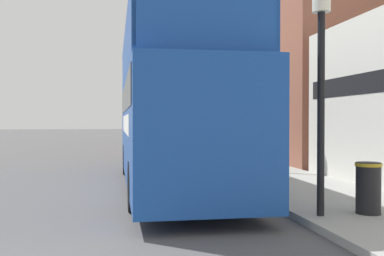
{
  "coord_description": "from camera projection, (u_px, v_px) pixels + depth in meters",
  "views": [
    {
      "loc": [
        2.08,
        -3.71,
        1.84
      ],
      "look_at": [
        4.24,
        8.5,
        1.63
      ],
      "focal_mm": 42.0,
      "sensor_mm": 36.0,
      "label": 1
    }
  ],
  "objects": [
    {
      "name": "ground_plane",
      "position": [
        74.0,
        155.0,
        24.0
      ],
      "size": [
        144.0,
        144.0,
        0.0
      ],
      "primitive_type": "plane",
      "color": "#4C4C4F"
    },
    {
      "name": "sidewalk",
      "position": [
        212.0,
        156.0,
        22.25
      ],
      "size": [
        3.16,
        108.0,
        0.14
      ],
      "color": "#999993",
      "rests_on": "ground_plane"
    },
    {
      "name": "brick_terrace_rear",
      "position": [
        268.0,
        62.0,
        27.54
      ],
      "size": [
        6.0,
        23.61,
        10.88
      ],
      "color": "#935642",
      "rests_on": "ground_plane"
    },
    {
      "name": "tour_bus",
      "position": [
        171.0,
        118.0,
        12.35
      ],
      "size": [
        2.61,
        10.52,
        4.3
      ],
      "rotation": [
        0.0,
        0.0,
        -0.01
      ],
      "color": "#19479E",
      "rests_on": "ground_plane"
    },
    {
      "name": "parked_car_ahead_of_bus",
      "position": [
        161.0,
        147.0,
        20.24
      ],
      "size": [
        1.87,
        4.53,
        1.35
      ],
      "rotation": [
        0.0,
        0.0,
        -0.02
      ],
      "color": "black",
      "rests_on": "ground_plane"
    },
    {
      "name": "lamp_post_nearest",
      "position": [
        321.0,
        48.0,
        7.94
      ],
      "size": [
        0.35,
        0.35,
        4.28
      ],
      "color": "black",
      "rests_on": "sidewalk"
    },
    {
      "name": "lamp_post_second",
      "position": [
        230.0,
        72.0,
        15.41
      ],
      "size": [
        0.35,
        0.35,
        4.9
      ],
      "color": "black",
      "rests_on": "sidewalk"
    },
    {
      "name": "litter_bin",
      "position": [
        368.0,
        186.0,
        8.16
      ],
      "size": [
        0.48,
        0.48,
        0.93
      ],
      "color": "black",
      "rests_on": "sidewalk"
    }
  ]
}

